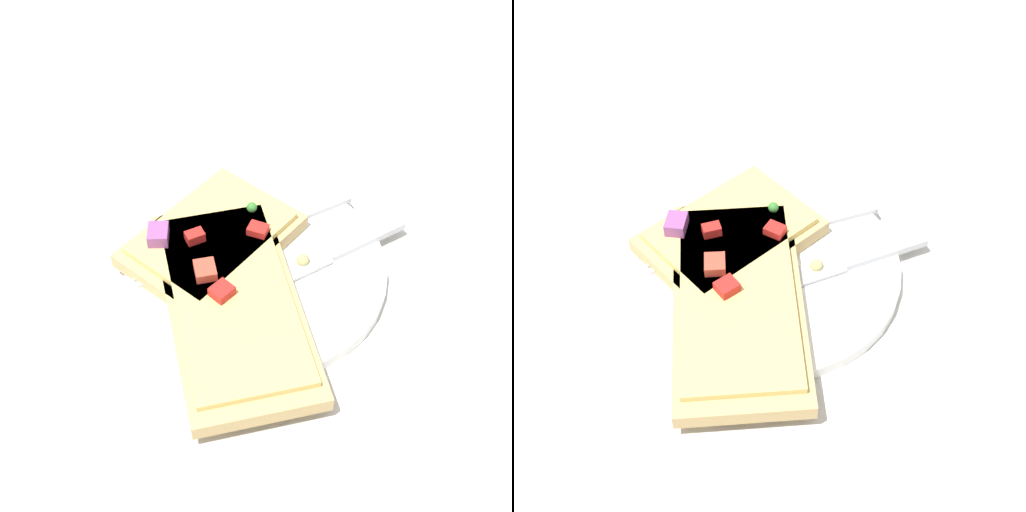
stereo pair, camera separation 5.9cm
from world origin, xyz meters
TOP-DOWN VIEW (x-y plane):
  - ground_plane at (0.00, 0.00)m, footprint 4.00×4.00m
  - plate at (0.00, 0.00)m, footprint 0.22×0.22m
  - fork at (0.03, -0.01)m, footprint 0.13×0.18m
  - knife at (-0.04, -0.03)m, footprint 0.12×0.19m
  - pizza_slice_main at (-0.01, 0.05)m, footprint 0.21×0.22m
  - pizza_slice_corner at (0.04, 0.00)m, footprint 0.12×0.16m
  - crumb_scatter at (0.01, 0.00)m, footprint 0.10×0.06m

SIDE VIEW (x-z plane):
  - ground_plane at x=0.00m, z-range 0.00..0.00m
  - plate at x=0.00m, z-range 0.00..0.01m
  - fork at x=0.03m, z-range 0.01..0.02m
  - knife at x=-0.04m, z-range 0.01..0.02m
  - crumb_scatter at x=0.01m, z-range 0.01..0.02m
  - pizza_slice_main at x=-0.01m, z-range 0.01..0.04m
  - pizza_slice_corner at x=0.04m, z-range 0.01..0.04m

